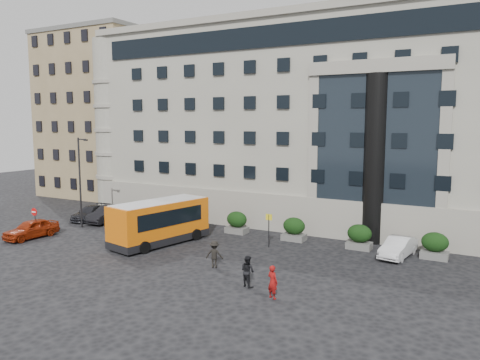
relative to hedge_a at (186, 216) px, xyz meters
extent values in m
plane|color=black|center=(4.00, -7.80, -0.93)|extent=(120.00, 120.00, 0.00)
cube|color=gray|center=(10.00, 14.20, 8.07)|extent=(44.00, 24.00, 18.00)
cylinder|color=black|center=(16.00, 2.50, 5.57)|extent=(1.80, 1.80, 13.00)
cube|color=olive|center=(-20.00, 12.20, 9.07)|extent=(14.00, 14.00, 20.00)
cube|color=brown|center=(-23.00, 30.20, 10.07)|extent=(13.00, 13.00, 22.00)
cube|color=#5B5B58|center=(0.00, 0.00, -0.68)|extent=(1.80, 1.20, 0.50)
ellipsoid|color=black|center=(0.00, 0.00, 0.24)|extent=(1.80, 1.26, 1.34)
cube|color=#5B5B58|center=(5.20, 0.00, -0.68)|extent=(1.80, 1.20, 0.50)
ellipsoid|color=black|center=(5.20, 0.00, 0.24)|extent=(1.80, 1.26, 1.34)
cube|color=#5B5B58|center=(10.40, 0.00, -0.68)|extent=(1.80, 1.20, 0.50)
ellipsoid|color=black|center=(10.40, 0.00, 0.24)|extent=(1.80, 1.26, 1.34)
cube|color=#5B5B58|center=(15.60, 0.00, -0.68)|extent=(1.80, 1.20, 0.50)
ellipsoid|color=black|center=(15.60, 0.00, 0.24)|extent=(1.80, 1.26, 1.34)
cube|color=#5B5B58|center=(20.80, 0.00, -0.68)|extent=(1.80, 1.20, 0.50)
ellipsoid|color=black|center=(20.80, 0.00, 0.24)|extent=(1.80, 1.26, 1.34)
cylinder|color=#262628|center=(-8.00, -4.80, 3.07)|extent=(0.16, 0.16, 8.00)
cylinder|color=#262628|center=(-7.55, -4.80, 6.92)|extent=(0.90, 0.12, 0.12)
cube|color=black|center=(-7.10, -4.80, 6.87)|extent=(0.35, 0.18, 0.14)
cylinder|color=#262628|center=(9.50, -2.80, 0.32)|extent=(0.08, 0.08, 2.50)
cube|color=yellow|center=(9.50, -2.80, 1.37)|extent=(0.50, 0.06, 0.45)
cylinder|color=#262628|center=(-9.00, -8.80, 0.17)|extent=(0.08, 0.08, 2.20)
cylinder|color=red|center=(-9.00, -8.86, 1.07)|extent=(0.64, 0.05, 0.64)
cube|color=white|center=(-9.00, -8.90, 1.07)|extent=(0.45, 0.04, 0.10)
cube|color=orange|center=(1.67, -5.89, 0.99)|extent=(4.35, 8.34, 2.74)
cube|color=black|center=(1.67, -5.89, -0.48)|extent=(4.40, 8.39, 0.55)
cube|color=black|center=(1.67, -5.89, 1.29)|extent=(4.04, 6.65, 1.19)
cube|color=silver|center=(1.67, -5.89, 2.31)|extent=(4.13, 7.93, 0.18)
cylinder|color=black|center=(-0.21, -8.09, -0.48)|extent=(0.46, 0.94, 0.90)
cylinder|color=black|center=(2.46, -8.67, -0.48)|extent=(0.46, 0.94, 0.90)
cylinder|color=black|center=(0.88, -3.12, -0.48)|extent=(0.46, 0.94, 0.90)
cylinder|color=black|center=(3.54, -3.70, -0.48)|extent=(0.46, 0.94, 0.90)
cube|color=maroon|center=(-8.72, 9.89, 0.79)|extent=(2.71, 4.10, 2.78)
cube|color=maroon|center=(-8.82, 7.01, 0.35)|extent=(2.51, 1.87, 1.89)
cube|color=black|center=(-8.85, 6.23, 0.74)|extent=(2.12, 0.20, 0.89)
cylinder|color=black|center=(-10.04, 7.16, -0.46)|extent=(0.32, 0.94, 0.93)
cylinder|color=black|center=(-7.60, 7.07, -0.46)|extent=(0.32, 0.94, 0.93)
cylinder|color=black|center=(-9.90, 10.83, -0.46)|extent=(0.32, 0.94, 0.93)
cylinder|color=black|center=(-7.46, 10.74, -0.46)|extent=(0.32, 0.94, 0.93)
imported|color=maroon|center=(-8.57, -9.54, -0.17)|extent=(2.04, 4.54, 1.52)
imported|color=black|center=(-7.50, -1.99, -0.16)|extent=(1.94, 4.78, 1.54)
imported|color=black|center=(-9.82, -2.06, -0.28)|extent=(2.47, 4.72, 1.31)
imported|color=black|center=(-7.72, 3.79, -0.21)|extent=(2.91, 5.42, 1.45)
imported|color=silver|center=(18.52, -0.80, -0.23)|extent=(2.10, 4.41, 1.39)
imported|color=maroon|center=(14.06, -12.01, -0.02)|extent=(0.78, 0.65, 1.82)
imported|color=black|center=(12.03, -11.03, -0.02)|extent=(1.06, 0.95, 1.81)
imported|color=black|center=(8.54, -8.99, -0.05)|extent=(1.27, 0.95, 1.76)
camera|label=1|loc=(24.06, -33.93, 8.48)|focal=35.00mm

